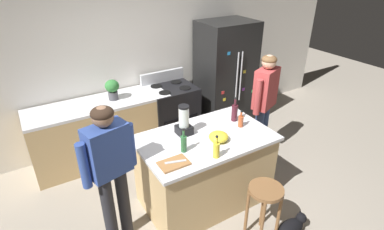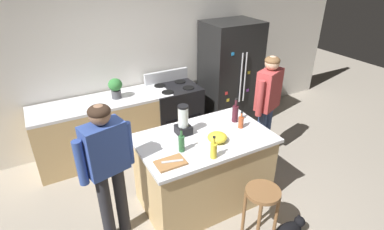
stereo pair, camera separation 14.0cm
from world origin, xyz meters
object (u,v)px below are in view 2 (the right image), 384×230
Objects in this scene: blender_appliance at (183,122)px; mixing_bowl at (217,137)px; refrigerator at (230,76)px; bottle_wine at (235,113)px; person_by_island_left at (107,163)px; bottle_olive_oil at (181,143)px; stove_range at (175,112)px; bottle_soda at (214,150)px; chef_knife at (172,161)px; kitchen_island at (204,169)px; cutting_board at (171,163)px; bar_stool at (262,202)px; potted_plant at (115,87)px; person_by_sink_right at (268,99)px; bottle_cooking_sauce at (241,122)px.

blender_appliance reaches higher than mixing_bowl.
refrigerator reaches higher than bottle_wine.
person_by_island_left is 0.78m from bottle_olive_oil.
person_by_island_left is (-1.47, -1.55, 0.51)m from stove_range.
bottle_soda is at bearing -84.68° from blender_appliance.
kitchen_island is at bearing 43.42° from chef_knife.
blender_appliance reaches higher than cutting_board.
refrigerator is at bearing 42.75° from bottle_olive_oil.
bottle_soda is 1.15× the size of mixing_bowl.
kitchen_island is 2.24× the size of bar_stool.
bottle_olive_oil is at bearing -82.49° from potted_plant.
kitchen_island is 0.78m from cutting_board.
refrigerator is at bearing 84.75° from person_by_sink_right.
person_by_island_left reaches higher than kitchen_island.
person_by_sink_right reaches higher than stove_range.
person_by_sink_right reaches higher than bottle_wine.
blender_appliance reaches higher than potted_plant.
kitchen_island is 1.56m from stove_range.
refrigerator is at bearing 59.29° from chef_knife.
person_by_sink_right is 1.63m from bottle_soda.
refrigerator is 1.15m from stove_range.
chef_knife is at bearing 142.65° from bar_stool.
cutting_board is (-1.05, -0.25, -0.07)m from bottle_cooking_sauce.
bottle_soda reaches higher than kitchen_island.
bottle_wine is (0.65, 0.53, 0.02)m from bottle_soda.
potted_plant is at bearing 178.40° from stove_range.
bottle_olive_oil is at bearing 56.29° from chef_knife.
mixing_bowl is at bearing -98.79° from stove_range.
refrigerator is at bearing 31.14° from person_by_island_left.
stove_range reaches higher than chef_knife.
person_by_sink_right is at bearing 8.48° from blender_appliance.
bottle_wine is 1.05× the size of cutting_board.
kitchen_island is 1.77m from potted_plant.
kitchen_island is at bearing -132.96° from refrigerator.
bottle_soda is at bearing -76.74° from potted_plant.
mixing_bowl is (-0.26, -1.66, 0.50)m from stove_range.
potted_plant is (-0.78, 2.38, 0.56)m from bar_stool.
bottle_olive_oil is at bearing 128.11° from bar_stool.
person_by_island_left reaches higher than chef_knife.
person_by_island_left reaches higher than bar_stool.
potted_plant reaches higher than bottle_soda.
person_by_sink_right is at bearing 17.58° from kitchen_island.
bottle_olive_oil reaches higher than bottle_soda.
bottle_wine is 0.53m from mixing_bowl.
cutting_board reaches higher than kitchen_island.
mixing_bowl is (-0.42, -0.12, -0.03)m from bottle_cooking_sauce.
potted_plant is at bearing 97.51° from bottle_olive_oil.
bottle_soda is (1.01, -0.36, 0.04)m from person_by_island_left.
bar_stool is at bearing -93.41° from stove_range.
person_by_sink_right is 7.37× the size of bottle_cooking_sauce.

